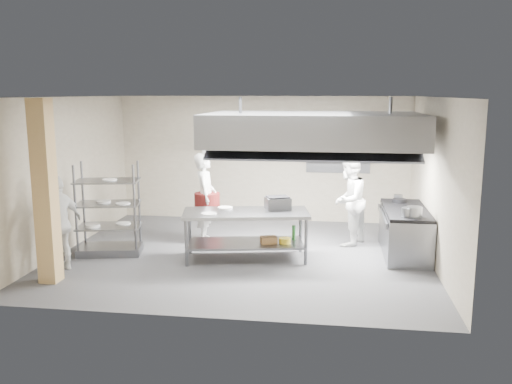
# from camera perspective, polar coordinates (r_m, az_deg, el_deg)

# --- Properties ---
(floor) EXTENTS (7.00, 7.00, 0.00)m
(floor) POSITION_cam_1_polar(r_m,az_deg,el_deg) (10.50, -1.41, -6.63)
(floor) COLOR #363638
(floor) RESTS_ON ground
(ceiling) EXTENTS (7.00, 7.00, 0.00)m
(ceiling) POSITION_cam_1_polar(r_m,az_deg,el_deg) (10.04, -1.48, 9.97)
(ceiling) COLOR silver
(ceiling) RESTS_ON wall_back
(wall_back) EXTENTS (7.00, 0.00, 7.00)m
(wall_back) POSITION_cam_1_polar(r_m,az_deg,el_deg) (13.10, 0.73, 3.50)
(wall_back) COLOR #9F937E
(wall_back) RESTS_ON ground
(wall_left) EXTENTS (0.00, 6.00, 6.00)m
(wall_left) POSITION_cam_1_polar(r_m,az_deg,el_deg) (11.28, -19.27, 1.79)
(wall_left) COLOR #9F937E
(wall_left) RESTS_ON ground
(wall_right) EXTENTS (0.00, 6.00, 6.00)m
(wall_right) POSITION_cam_1_polar(r_m,az_deg,el_deg) (10.19, 18.35, 0.98)
(wall_right) COLOR #9F937E
(wall_right) RESTS_ON ground
(column) EXTENTS (0.30, 0.30, 3.00)m
(column) POSITION_cam_1_polar(r_m,az_deg,el_deg) (9.35, -21.29, -0.02)
(column) COLOR tan
(column) RESTS_ON floor
(exhaust_hood) EXTENTS (4.00, 2.50, 0.60)m
(exhaust_hood) POSITION_cam_1_polar(r_m,az_deg,el_deg) (10.33, 6.08, 6.60)
(exhaust_hood) COLOR gray
(exhaust_hood) RESTS_ON ceiling
(hood_strip_a) EXTENTS (1.60, 0.12, 0.04)m
(hood_strip_a) POSITION_cam_1_polar(r_m,az_deg,el_deg) (10.43, 1.08, 4.92)
(hood_strip_a) COLOR white
(hood_strip_a) RESTS_ON exhaust_hood
(hood_strip_b) EXTENTS (1.60, 0.12, 0.04)m
(hood_strip_b) POSITION_cam_1_polar(r_m,az_deg,el_deg) (10.36, 11.04, 4.70)
(hood_strip_b) COLOR white
(hood_strip_b) RESTS_ON exhaust_hood
(wall_shelf) EXTENTS (1.50, 0.28, 0.04)m
(wall_shelf) POSITION_cam_1_polar(r_m,az_deg,el_deg) (12.84, 8.64, 3.24)
(wall_shelf) COLOR gray
(wall_shelf) RESTS_ON wall_back
(island) EXTENTS (2.45, 1.37, 0.91)m
(island) POSITION_cam_1_polar(r_m,az_deg,el_deg) (10.14, -1.07, -4.57)
(island) COLOR slate
(island) RESTS_ON floor
(island_worktop) EXTENTS (2.45, 1.37, 0.06)m
(island_worktop) POSITION_cam_1_polar(r_m,az_deg,el_deg) (10.04, -1.08, -2.23)
(island_worktop) COLOR gray
(island_worktop) RESTS_ON island
(island_undershelf) EXTENTS (2.25, 1.24, 0.04)m
(island_undershelf) POSITION_cam_1_polar(r_m,az_deg,el_deg) (10.18, -1.07, -5.42)
(island_undershelf) COLOR slate
(island_undershelf) RESTS_ON island
(pass_rack) EXTENTS (1.30, 0.92, 1.77)m
(pass_rack) POSITION_cam_1_polar(r_m,az_deg,el_deg) (10.76, -15.27, -1.71)
(pass_rack) COLOR gray
(pass_rack) RESTS_ON floor
(cooking_range) EXTENTS (0.80, 2.00, 0.84)m
(cooking_range) POSITION_cam_1_polar(r_m,az_deg,el_deg) (10.83, 15.37, -4.17)
(cooking_range) COLOR slate
(cooking_range) RESTS_ON floor
(range_top) EXTENTS (0.78, 1.96, 0.06)m
(range_top) POSITION_cam_1_polar(r_m,az_deg,el_deg) (10.73, 15.49, -1.85)
(range_top) COLOR black
(range_top) RESTS_ON cooking_range
(chef_head) EXTENTS (0.55, 0.75, 1.87)m
(chef_head) POSITION_cam_1_polar(r_m,az_deg,el_deg) (11.25, -5.34, -0.62)
(chef_head) COLOR silver
(chef_head) RESTS_ON floor
(chef_line) EXTENTS (1.01, 1.11, 1.85)m
(chef_line) POSITION_cam_1_polar(r_m,az_deg,el_deg) (11.15, 9.72, -0.88)
(chef_line) COLOR white
(chef_line) RESTS_ON floor
(chef_plating) EXTENTS (0.70, 1.08, 1.70)m
(chef_plating) POSITION_cam_1_polar(r_m,az_deg,el_deg) (9.98, -20.06, -3.12)
(chef_plating) COLOR silver
(chef_plating) RESTS_ON floor
(griddle) EXTENTS (0.54, 0.49, 0.22)m
(griddle) POSITION_cam_1_polar(r_m,az_deg,el_deg) (10.23, 2.31, -1.19)
(griddle) COLOR slate
(griddle) RESTS_ON island_worktop
(wicker_basket) EXTENTS (0.34, 0.28, 0.13)m
(wicker_basket) POSITION_cam_1_polar(r_m,az_deg,el_deg) (10.09, 1.34, -5.06)
(wicker_basket) COLOR olive
(wicker_basket) RESTS_ON island_undershelf
(stockpot) EXTENTS (0.27, 0.27, 0.19)m
(stockpot) POSITION_cam_1_polar(r_m,az_deg,el_deg) (10.01, 16.33, -2.03)
(stockpot) COLOR gray
(stockpot) RESTS_ON range_top
(plate_stack) EXTENTS (0.28, 0.28, 0.05)m
(plate_stack) POSITION_cam_1_polar(r_m,az_deg,el_deg) (10.83, -15.19, -3.35)
(plate_stack) COLOR white
(plate_stack) RESTS_ON pass_rack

